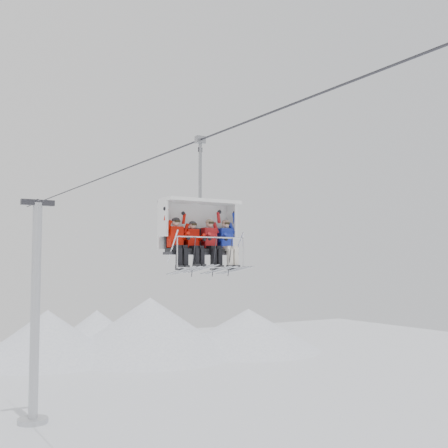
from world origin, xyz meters
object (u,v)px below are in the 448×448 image
lift_tower_right (35,326)px  skier_far_right (227,242)px  skier_center_left (194,243)px  chairlift_carrier (198,226)px  skier_far_left (177,241)px  skier_center_right (211,242)px

lift_tower_right → skier_far_right: 21.28m
lift_tower_right → skier_center_left: lift_tower_right is taller
chairlift_carrier → skier_far_left: chairlift_carrier is taller
skier_center_left → skier_far_right: 1.15m
lift_tower_right → skier_center_left: size_ratio=7.99×
skier_far_left → skier_far_right: size_ratio=1.00×
skier_far_left → skier_center_left: bearing=-1.1°
lift_tower_right → skier_far_left: lift_tower_right is taller
lift_tower_right → chairlift_carrier: size_ratio=3.38×
lift_tower_right → skier_far_left: 21.28m
skier_center_right → skier_far_right: 0.56m
lift_tower_right → skier_center_right: lift_tower_right is taller
chairlift_carrier → skier_center_right: bearing=-47.8°
skier_far_left → skier_far_right: bearing=0.0°
lift_tower_right → skier_far_right: size_ratio=7.99×
skier_center_right → skier_far_left: bearing=180.0°
skier_center_left → skier_far_right: bearing=0.5°
chairlift_carrier → skier_center_left: 0.67m
lift_tower_right → skier_far_left: bearing=-92.3°
lift_tower_right → skier_center_left: (-0.31, -20.81, 4.40)m
skier_far_left → lift_tower_right: bearing=87.7°
lift_tower_right → chairlift_carrier: (0.00, -20.50, 4.90)m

